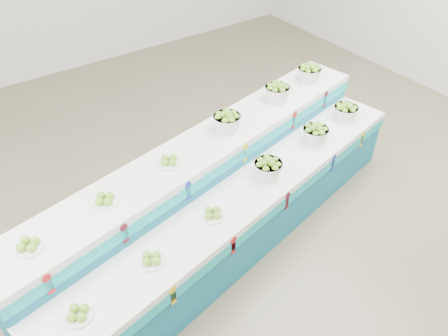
{
  "coord_description": "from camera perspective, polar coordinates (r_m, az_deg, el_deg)",
  "views": [
    {
      "loc": [
        -1.47,
        -2.39,
        3.58
      ],
      "look_at": [
        0.45,
        0.32,
        0.87
      ],
      "focal_mm": 35.7,
      "sensor_mm": 36.0,
      "label": 1
    }
  ],
  "objects": [
    {
      "name": "basket_upper_mid",
      "position": [
        5.03,
        6.81,
        9.7
      ],
      "size": [
        0.33,
        0.33,
        0.21
      ],
      "primitive_type": null,
      "rotation": [
        0.0,
        0.0,
        0.2
      ],
      "color": "silver",
      "rests_on": "display_stand"
    },
    {
      "name": "plate_lower_mid",
      "position": [
        3.68,
        -9.3,
        -11.39
      ],
      "size": [
        0.25,
        0.25,
        0.09
      ],
      "primitive_type": "cylinder",
      "rotation": [
        0.0,
        0.0,
        0.2
      ],
      "color": "white",
      "rests_on": "display_stand"
    },
    {
      "name": "plate_upper_mid",
      "position": [
        3.81,
        -15.06,
        -3.84
      ],
      "size": [
        0.25,
        0.25,
        0.09
      ],
      "primitive_type": "cylinder",
      "rotation": [
        0.0,
        0.0,
        0.2
      ],
      "color": "white",
      "rests_on": "display_stand"
    },
    {
      "name": "plate_upper_left",
      "position": [
        3.64,
        -23.82,
        -8.96
      ],
      "size": [
        0.25,
        0.25,
        0.09
      ],
      "primitive_type": "cylinder",
      "rotation": [
        0.0,
        0.0,
        0.2
      ],
      "color": "white",
      "rests_on": "display_stand"
    },
    {
      "name": "display_stand",
      "position": [
        4.53,
        0.0,
        -3.53
      ],
      "size": [
        4.61,
        2.01,
        1.02
      ],
      "primitive_type": null,
      "rotation": [
        0.0,
        0.0,
        0.2
      ],
      "color": "#177393",
      "rests_on": "ground"
    },
    {
      "name": "basket_lower_right",
      "position": [
        5.4,
        15.3,
        7.01
      ],
      "size": [
        0.33,
        0.33,
        0.21
      ],
      "primitive_type": null,
      "rotation": [
        0.0,
        0.0,
        0.2
      ],
      "color": "silver",
      "rests_on": "display_stand"
    },
    {
      "name": "plate_lower_right",
      "position": [
        3.98,
        -1.46,
        -5.82
      ],
      "size": [
        0.25,
        0.25,
        0.09
      ],
      "primitive_type": "cylinder",
      "rotation": [
        0.0,
        0.0,
        0.2
      ],
      "color": "white",
      "rests_on": "display_stand"
    },
    {
      "name": "plate_upper_right",
      "position": [
        4.1,
        -7.07,
        0.96
      ],
      "size": [
        0.25,
        0.25,
        0.09
      ],
      "primitive_type": "cylinder",
      "rotation": [
        0.0,
        0.0,
        0.2
      ],
      "color": "white",
      "rests_on": "display_stand"
    },
    {
      "name": "basket_lower_mid",
      "position": [
        4.94,
        11.62,
        4.36
      ],
      "size": [
        0.33,
        0.33,
        0.21
      ],
      "primitive_type": null,
      "rotation": [
        0.0,
        0.0,
        0.2
      ],
      "color": "silver",
      "rests_on": "display_stand"
    },
    {
      "name": "ground",
      "position": [
        4.55,
        -2.32,
        -12.76
      ],
      "size": [
        10.0,
        10.0,
        0.0
      ],
      "primitive_type": "plane",
      "color": "brown",
      "rests_on": "ground"
    },
    {
      "name": "basket_lower_left",
      "position": [
        4.38,
        5.66,
        -0.0
      ],
      "size": [
        0.33,
        0.33,
        0.21
      ],
      "primitive_type": null,
      "rotation": [
        0.0,
        0.0,
        0.2
      ],
      "color": "silver",
      "rests_on": "display_stand"
    },
    {
      "name": "plate_lower_left",
      "position": [
        3.51,
        -18.22,
        -17.24
      ],
      "size": [
        0.25,
        0.25,
        0.09
      ],
      "primitive_type": "cylinder",
      "rotation": [
        0.0,
        0.0,
        0.2
      ],
      "color": "white",
      "rests_on": "display_stand"
    },
    {
      "name": "basket_upper_left",
      "position": [
        4.49,
        0.37,
        6.04
      ],
      "size": [
        0.33,
        0.33,
        0.21
      ],
      "primitive_type": null,
      "rotation": [
        0.0,
        0.0,
        0.2
      ],
      "color": "silver",
      "rests_on": "display_stand"
    },
    {
      "name": "basket_upper_right",
      "position": [
        5.49,
        10.85,
        11.9
      ],
      "size": [
        0.33,
        0.33,
        0.21
      ],
      "primitive_type": null,
      "rotation": [
        0.0,
        0.0,
        0.2
      ],
      "color": "silver",
      "rests_on": "display_stand"
    }
  ]
}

